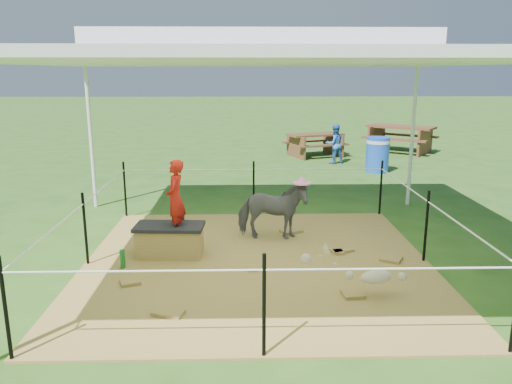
{
  "coord_description": "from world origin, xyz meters",
  "views": [
    {
      "loc": [
        -0.17,
        -6.27,
        2.52
      ],
      "look_at": [
        0.0,
        0.6,
        0.85
      ],
      "focal_mm": 35.0,
      "sensor_mm": 36.0,
      "label": 1
    }
  ],
  "objects_px": {
    "straw_bale": "(170,242)",
    "pony": "(272,211)",
    "trash_barrel": "(378,155)",
    "green_bottle": "(123,259)",
    "distant_person": "(335,144)",
    "picnic_table_near": "(315,145)",
    "foal": "(376,274)",
    "woman": "(175,191)",
    "picnic_table_far": "(400,139)"
  },
  "relations": [
    {
      "from": "straw_bale",
      "to": "pony",
      "type": "xyz_separation_m",
      "value": [
        1.45,
        0.65,
        0.25
      ]
    },
    {
      "from": "straw_bale",
      "to": "trash_barrel",
      "type": "xyz_separation_m",
      "value": [
        4.44,
        5.91,
        0.22
      ]
    },
    {
      "from": "straw_bale",
      "to": "trash_barrel",
      "type": "distance_m",
      "value": 7.39
    },
    {
      "from": "green_bottle",
      "to": "distant_person",
      "type": "relative_size",
      "value": 0.22
    },
    {
      "from": "picnic_table_near",
      "to": "distant_person",
      "type": "distance_m",
      "value": 1.28
    },
    {
      "from": "pony",
      "to": "trash_barrel",
      "type": "distance_m",
      "value": 6.05
    },
    {
      "from": "green_bottle",
      "to": "foal",
      "type": "bearing_deg",
      "value": -16.73
    },
    {
      "from": "straw_bale",
      "to": "green_bottle",
      "type": "bearing_deg",
      "value": -140.71
    },
    {
      "from": "woman",
      "to": "picnic_table_far",
      "type": "height_order",
      "value": "woman"
    },
    {
      "from": "woman",
      "to": "pony",
      "type": "xyz_separation_m",
      "value": [
        1.35,
        0.65,
        -0.47
      ]
    },
    {
      "from": "pony",
      "to": "picnic_table_far",
      "type": "height_order",
      "value": "pony"
    },
    {
      "from": "woman",
      "to": "distant_person",
      "type": "relative_size",
      "value": 0.96
    },
    {
      "from": "pony",
      "to": "picnic_table_far",
      "type": "xyz_separation_m",
      "value": [
        4.54,
        8.43,
        -0.05
      ]
    },
    {
      "from": "straw_bale",
      "to": "picnic_table_far",
      "type": "distance_m",
      "value": 10.88
    },
    {
      "from": "straw_bale",
      "to": "foal",
      "type": "relative_size",
      "value": 0.9
    },
    {
      "from": "pony",
      "to": "distant_person",
      "type": "distance_m",
      "value": 6.84
    },
    {
      "from": "foal",
      "to": "picnic_table_near",
      "type": "distance_m",
      "value": 9.76
    },
    {
      "from": "green_bottle",
      "to": "straw_bale",
      "type": "bearing_deg",
      "value": 39.29
    },
    {
      "from": "picnic_table_far",
      "to": "trash_barrel",
      "type": "bearing_deg",
      "value": -80.65
    },
    {
      "from": "straw_bale",
      "to": "green_bottle",
      "type": "distance_m",
      "value": 0.71
    },
    {
      "from": "trash_barrel",
      "to": "straw_bale",
      "type": "bearing_deg",
      "value": -126.89
    },
    {
      "from": "trash_barrel",
      "to": "picnic_table_far",
      "type": "bearing_deg",
      "value": 63.81
    },
    {
      "from": "pony",
      "to": "trash_barrel",
      "type": "height_order",
      "value": "pony"
    },
    {
      "from": "straw_bale",
      "to": "picnic_table_far",
      "type": "xyz_separation_m",
      "value": [
        5.99,
        9.07,
        0.2
      ]
    },
    {
      "from": "straw_bale",
      "to": "picnic_table_far",
      "type": "relative_size",
      "value": 0.43
    },
    {
      "from": "trash_barrel",
      "to": "picnic_table_near",
      "type": "bearing_deg",
      "value": 116.98
    },
    {
      "from": "foal",
      "to": "trash_barrel",
      "type": "xyz_separation_m",
      "value": [
        1.92,
        7.28,
        0.15
      ]
    },
    {
      "from": "pony",
      "to": "foal",
      "type": "relative_size",
      "value": 1.08
    },
    {
      "from": "pony",
      "to": "woman",
      "type": "bearing_deg",
      "value": 120.53
    },
    {
      "from": "green_bottle",
      "to": "picnic_table_near",
      "type": "height_order",
      "value": "picnic_table_near"
    },
    {
      "from": "trash_barrel",
      "to": "picnic_table_near",
      "type": "relative_size",
      "value": 0.54
    },
    {
      "from": "straw_bale",
      "to": "woman",
      "type": "xyz_separation_m",
      "value": [
        0.1,
        0.0,
        0.72
      ]
    },
    {
      "from": "pony",
      "to": "distant_person",
      "type": "xyz_separation_m",
      "value": [
        2.1,
        6.51,
        0.07
      ]
    },
    {
      "from": "woman",
      "to": "green_bottle",
      "type": "distance_m",
      "value": 1.12
    },
    {
      "from": "woman",
      "to": "green_bottle",
      "type": "height_order",
      "value": "woman"
    },
    {
      "from": "foal",
      "to": "pony",
      "type": "bearing_deg",
      "value": 101.16
    },
    {
      "from": "green_bottle",
      "to": "woman",
      "type": "bearing_deg",
      "value": 34.7
    },
    {
      "from": "green_bottle",
      "to": "foal",
      "type": "relative_size",
      "value": 0.25
    },
    {
      "from": "picnic_table_near",
      "to": "picnic_table_far",
      "type": "bearing_deg",
      "value": -7.02
    },
    {
      "from": "trash_barrel",
      "to": "picnic_table_near",
      "type": "xyz_separation_m",
      "value": [
        -1.25,
        2.46,
        -0.1
      ]
    },
    {
      "from": "green_bottle",
      "to": "picnic_table_far",
      "type": "bearing_deg",
      "value": 55.52
    },
    {
      "from": "woman",
      "to": "trash_barrel",
      "type": "xyz_separation_m",
      "value": [
        4.34,
        5.91,
        -0.5
      ]
    },
    {
      "from": "picnic_table_far",
      "to": "woman",
      "type": "bearing_deg",
      "value": -87.45
    },
    {
      "from": "woman",
      "to": "foal",
      "type": "height_order",
      "value": "woman"
    },
    {
      "from": "foal",
      "to": "trash_barrel",
      "type": "height_order",
      "value": "trash_barrel"
    },
    {
      "from": "foal",
      "to": "picnic_table_near",
      "type": "bearing_deg",
      "value": 69.5
    },
    {
      "from": "pony",
      "to": "green_bottle",
      "type": "bearing_deg",
      "value": 123.65
    },
    {
      "from": "straw_bale",
      "to": "picnic_table_far",
      "type": "height_order",
      "value": "picnic_table_far"
    },
    {
      "from": "woman",
      "to": "distant_person",
      "type": "xyz_separation_m",
      "value": [
        3.46,
        7.15,
        -0.4
      ]
    },
    {
      "from": "straw_bale",
      "to": "trash_barrel",
      "type": "height_order",
      "value": "trash_barrel"
    }
  ]
}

